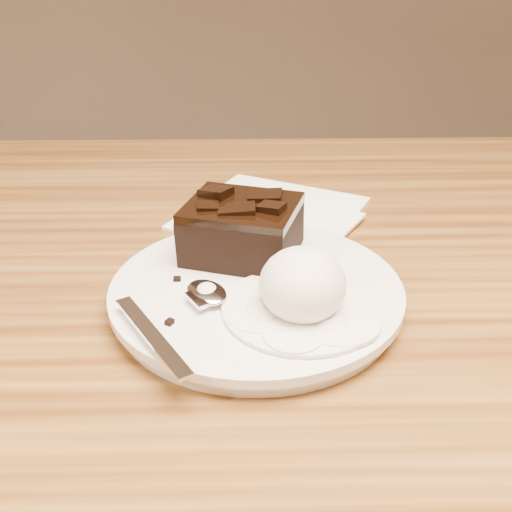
{
  "coord_description": "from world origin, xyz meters",
  "views": [
    {
      "loc": [
        -0.01,
        -0.46,
        1.02
      ],
      "look_at": [
        -0.0,
        -0.03,
        0.79
      ],
      "focal_mm": 42.27,
      "sensor_mm": 36.0,
      "label": 1
    }
  ],
  "objects_px": {
    "ice_cream_scoop": "(303,285)",
    "spoon": "(207,294)",
    "plate": "(256,295)",
    "brownie": "(242,233)",
    "napkin": "(271,211)"
  },
  "relations": [
    {
      "from": "ice_cream_scoop",
      "to": "spoon",
      "type": "distance_m",
      "value": 0.08
    },
    {
      "from": "plate",
      "to": "spoon",
      "type": "height_order",
      "value": "spoon"
    },
    {
      "from": "plate",
      "to": "brownie",
      "type": "xyz_separation_m",
      "value": [
        -0.01,
        0.05,
        0.03
      ]
    },
    {
      "from": "brownie",
      "to": "spoon",
      "type": "distance_m",
      "value": 0.08
    },
    {
      "from": "ice_cream_scoop",
      "to": "napkin",
      "type": "height_order",
      "value": "ice_cream_scoop"
    },
    {
      "from": "brownie",
      "to": "spoon",
      "type": "height_order",
      "value": "brownie"
    },
    {
      "from": "brownie",
      "to": "ice_cream_scoop",
      "type": "height_order",
      "value": "ice_cream_scoop"
    },
    {
      "from": "ice_cream_scoop",
      "to": "spoon",
      "type": "relative_size",
      "value": 0.43
    },
    {
      "from": "spoon",
      "to": "napkin",
      "type": "bearing_deg",
      "value": 42.48
    },
    {
      "from": "brownie",
      "to": "napkin",
      "type": "distance_m",
      "value": 0.13
    },
    {
      "from": "napkin",
      "to": "plate",
      "type": "bearing_deg",
      "value": -96.55
    },
    {
      "from": "plate",
      "to": "ice_cream_scoop",
      "type": "xyz_separation_m",
      "value": [
        0.03,
        -0.04,
        0.03
      ]
    },
    {
      "from": "ice_cream_scoop",
      "to": "napkin",
      "type": "distance_m",
      "value": 0.22
    },
    {
      "from": "brownie",
      "to": "ice_cream_scoop",
      "type": "relative_size",
      "value": 1.34
    },
    {
      "from": "napkin",
      "to": "brownie",
      "type": "bearing_deg",
      "value": -103.91
    }
  ]
}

